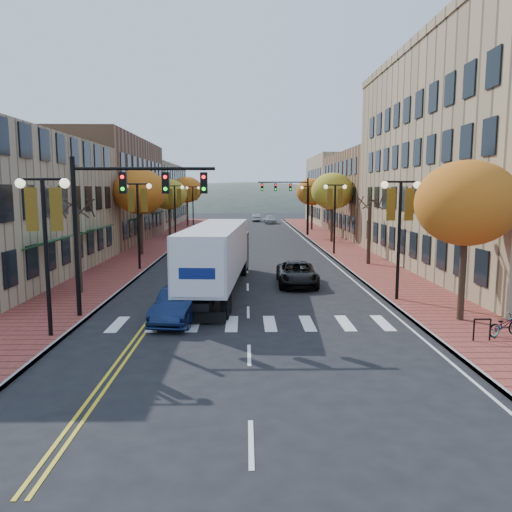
{
  "coord_description": "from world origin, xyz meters",
  "views": [
    {
      "loc": [
        -0.11,
        -18.46,
        5.63
      ],
      "look_at": [
        0.43,
        7.16,
        2.2
      ],
      "focal_mm": 35.0,
      "sensor_mm": 36.0,
      "label": 1
    }
  ],
  "objects": [
    {
      "name": "bicycle",
      "position": [
        9.62,
        -0.42,
        0.56
      ],
      "size": [
        1.65,
        1.12,
        0.82
      ],
      "primitive_type": "imported",
      "rotation": [
        0.0,
        0.0,
        1.98
      ],
      "color": "gray",
      "rests_on": "sidewalk_right"
    },
    {
      "name": "tree_right_d",
      "position": [
        9.0,
        50.0,
        5.29
      ],
      "size": [
        4.35,
        4.35,
        7.0
      ],
      "color": "#382619",
      "rests_on": "sidewalk_right"
    },
    {
      "name": "lamp_right_b",
      "position": [
        7.5,
        24.0,
        4.29
      ],
      "size": [
        1.96,
        0.36,
        6.05
      ],
      "color": "black",
      "rests_on": "ground"
    },
    {
      "name": "tree_right_c",
      "position": [
        9.0,
        34.0,
        5.45
      ],
      "size": [
        4.48,
        4.48,
        7.21
      ],
      "color": "#382619",
      "rests_on": "sidewalk_right"
    },
    {
      "name": "tree_right_a",
      "position": [
        9.0,
        2.0,
        5.05
      ],
      "size": [
        4.16,
        4.16,
        6.69
      ],
      "color": "#382619",
      "rests_on": "sidewalk_right"
    },
    {
      "name": "tree_left_d",
      "position": [
        -9.0,
        58.0,
        5.6
      ],
      "size": [
        4.61,
        4.61,
        7.42
      ],
      "color": "#382619",
      "rests_on": "sidewalk_left"
    },
    {
      "name": "building_right_mid",
      "position": [
        18.5,
        42.0,
        5.0
      ],
      "size": [
        15.0,
        24.0,
        10.0
      ],
      "primitive_type": "cube",
      "color": "brown",
      "rests_on": "ground"
    },
    {
      "name": "tree_left_b",
      "position": [
        -9.0,
        24.0,
        5.45
      ],
      "size": [
        4.48,
        4.48,
        7.21
      ],
      "color": "#382619",
      "rests_on": "sidewalk_left"
    },
    {
      "name": "tree_left_c",
      "position": [
        -9.0,
        40.0,
        5.05
      ],
      "size": [
        4.16,
        4.16,
        6.69
      ],
      "color": "#382619",
      "rests_on": "sidewalk_left"
    },
    {
      "name": "lamp_left_a",
      "position": [
        -7.5,
        0.0,
        4.29
      ],
      "size": [
        1.96,
        0.36,
        6.05
      ],
      "color": "black",
      "rests_on": "ground"
    },
    {
      "name": "sidewalk_left",
      "position": [
        -9.0,
        32.5,
        0.07
      ],
      "size": [
        4.0,
        85.0,
        0.15
      ],
      "primitive_type": "cube",
      "color": "brown",
      "rests_on": "ground"
    },
    {
      "name": "lamp_left_b",
      "position": [
        -7.5,
        16.0,
        4.29
      ],
      "size": [
        1.96,
        0.36,
        6.05
      ],
      "color": "black",
      "rests_on": "ground"
    },
    {
      "name": "car_far_white",
      "position": [
        -2.87,
        52.63,
        0.66
      ],
      "size": [
        1.88,
        4.01,
        1.33
      ],
      "primitive_type": "imported",
      "rotation": [
        0.0,
        0.0,
        -0.08
      ],
      "color": "silver",
      "rests_on": "ground"
    },
    {
      "name": "black_suv",
      "position": [
        2.92,
        10.53,
        0.69
      ],
      "size": [
        2.38,
        4.99,
        1.38
      ],
      "primitive_type": "imported",
      "rotation": [
        0.0,
        0.0,
        -0.02
      ],
      "color": "black",
      "rests_on": "ground"
    },
    {
      "name": "tree_left_a",
      "position": [
        -9.0,
        8.0,
        2.25
      ],
      "size": [
        0.28,
        0.28,
        4.2
      ],
      "color": "#382619",
      "rests_on": "sidewalk_left"
    },
    {
      "name": "lamp_right_a",
      "position": [
        7.5,
        6.0,
        4.29
      ],
      "size": [
        1.96,
        0.36,
        6.05
      ],
      "color": "black",
      "rests_on": "ground"
    },
    {
      "name": "building_right_far",
      "position": [
        18.5,
        64.0,
        5.5
      ],
      "size": [
        15.0,
        20.0,
        11.0
      ],
      "primitive_type": "cube",
      "color": "#9E8966",
      "rests_on": "ground"
    },
    {
      "name": "semi_truck",
      "position": [
        -1.58,
        8.83,
        2.18
      ],
      "size": [
        3.41,
        15.07,
        3.73
      ],
      "rotation": [
        0.0,
        0.0,
        -0.07
      ],
      "color": "black",
      "rests_on": "ground"
    },
    {
      "name": "building_left_far",
      "position": [
        -17.0,
        61.0,
        4.75
      ],
      "size": [
        12.0,
        26.0,
        9.5
      ],
      "primitive_type": "cube",
      "color": "#9E8966",
      "rests_on": "ground"
    },
    {
      "name": "car_far_silver",
      "position": [
        3.96,
        64.62,
        0.69
      ],
      "size": [
        1.99,
        4.79,
        1.38
      ],
      "primitive_type": "imported",
      "rotation": [
        0.0,
        0.0,
        0.01
      ],
      "color": "#999AA1",
      "rests_on": "ground"
    },
    {
      "name": "car_far_oncoming",
      "position": [
        1.72,
        70.1,
        0.67
      ],
      "size": [
        1.58,
        4.09,
        1.33
      ],
      "primitive_type": "imported",
      "rotation": [
        0.0,
        0.0,
        3.18
      ],
      "color": "#AEADB5",
      "rests_on": "ground"
    },
    {
      "name": "navy_sedan",
      "position": [
        -2.96,
        2.47,
        0.73
      ],
      "size": [
        2.11,
        4.57,
        1.45
      ],
      "primitive_type": "imported",
      "rotation": [
        0.0,
        0.0,
        -0.13
      ],
      "color": "#0D1937",
      "rests_on": "ground"
    },
    {
      "name": "tree_right_b",
      "position": [
        9.0,
        18.0,
        2.25
      ],
      "size": [
        0.28,
        0.28,
        4.2
      ],
      "color": "#382619",
      "rests_on": "sidewalk_right"
    },
    {
      "name": "building_left_mid",
      "position": [
        -17.0,
        36.0,
        5.5
      ],
      "size": [
        12.0,
        24.0,
        11.0
      ],
      "primitive_type": "cube",
      "color": "brown",
      "rests_on": "ground"
    },
    {
      "name": "sidewalk_right",
      "position": [
        9.0,
        32.5,
        0.07
      ],
      "size": [
        4.0,
        85.0,
        0.15
      ],
      "primitive_type": "cube",
      "color": "brown",
      "rests_on": "ground"
    },
    {
      "name": "lamp_left_c",
      "position": [
        -7.5,
        34.0,
        4.29
      ],
      "size": [
        1.96,
        0.36,
        6.05
      ],
      "color": "black",
      "rests_on": "ground"
    },
    {
      "name": "traffic_mast_near",
      "position": [
        -5.48,
        3.0,
        4.92
      ],
      "size": [
        6.1,
        0.35,
        7.0
      ],
      "color": "black",
      "rests_on": "ground"
    },
    {
      "name": "lamp_right_c",
      "position": [
        7.5,
        42.0,
        4.29
      ],
      "size": [
        1.96,
        0.36,
        6.05
      ],
      "color": "black",
      "rests_on": "ground"
    },
    {
      "name": "traffic_mast_far",
      "position": [
        5.48,
        42.0,
        4.92
      ],
      "size": [
        6.1,
        0.34,
        7.0
      ],
      "color": "black",
      "rests_on": "ground"
    },
    {
      "name": "ground",
      "position": [
        0.0,
        0.0,
        0.0
      ],
      "size": [
        200.0,
        200.0,
        0.0
      ],
      "primitive_type": "plane",
      "color": "black",
      "rests_on": "ground"
    },
    {
      "name": "lamp_left_d",
      "position": [
        -7.5,
        52.0,
        4.29
      ],
      "size": [
        1.96,
        0.36,
        6.05
      ],
      "color": "black",
      "rests_on": "ground"
    }
  ]
}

